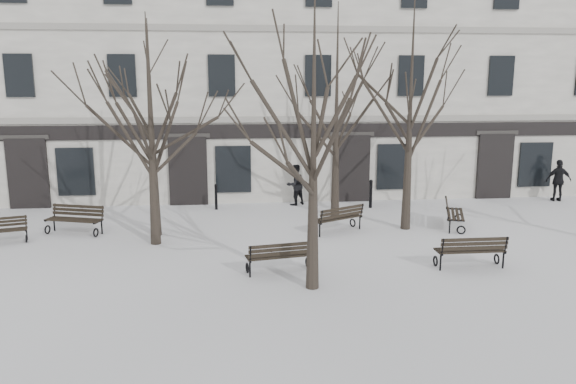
{
  "coord_description": "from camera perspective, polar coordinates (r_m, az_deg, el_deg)",
  "views": [
    {
      "loc": [
        -1.64,
        -15.74,
        5.23
      ],
      "look_at": [
        0.24,
        3.0,
        1.46
      ],
      "focal_mm": 35.0,
      "sensor_mm": 36.0,
      "label": 1
    }
  ],
  "objects": [
    {
      "name": "pedestrian_b",
      "position": [
        23.92,
        0.71,
        -1.3
      ],
      "size": [
        1.06,
        1.0,
        1.73
      ],
      "primitive_type": "imported",
      "rotation": [
        0.0,
        0.0,
        3.7
      ],
      "color": "black",
      "rests_on": "ground"
    },
    {
      "name": "building",
      "position": [
        28.75,
        -2.52,
        11.88
      ],
      "size": [
        40.4,
        10.2,
        11.4
      ],
      "color": "silver",
      "rests_on": "ground"
    },
    {
      "name": "bench_4",
      "position": [
        19.61,
        5.12,
        -2.61
      ],
      "size": [
        1.98,
        1.51,
        0.96
      ],
      "rotation": [
        0.0,
        0.0,
        3.65
      ],
      "color": "black",
      "rests_on": "ground"
    },
    {
      "name": "tree_5",
      "position": [
        21.39,
        4.99,
        10.72
      ],
      "size": [
        5.62,
        5.62,
        8.03
      ],
      "color": "black",
      "rests_on": "ground"
    },
    {
      "name": "bollard_a",
      "position": [
        23.13,
        -7.32,
        -0.4
      ],
      "size": [
        0.14,
        0.14,
        1.06
      ],
      "color": "black",
      "rests_on": "ground"
    },
    {
      "name": "bench_2",
      "position": [
        16.68,
        18.08,
        -5.63
      ],
      "size": [
        1.94,
        0.71,
        0.97
      ],
      "rotation": [
        0.0,
        0.0,
        3.14
      ],
      "color": "black",
      "rests_on": "ground"
    },
    {
      "name": "ground",
      "position": [
        16.67,
        0.2,
        -6.96
      ],
      "size": [
        100.0,
        100.0,
        0.0
      ],
      "primitive_type": "plane",
      "color": "white",
      "rests_on": "ground"
    },
    {
      "name": "bench_1",
      "position": [
        15.48,
        -0.83,
        -6.46
      ],
      "size": [
        1.91,
        0.97,
        0.92
      ],
      "rotation": [
        0.0,
        0.0,
        3.32
      ],
      "color": "black",
      "rests_on": "ground"
    },
    {
      "name": "tree_4",
      "position": [
        19.14,
        -13.78,
        8.75
      ],
      "size": [
        5.01,
        5.01,
        7.16
      ],
      "color": "black",
      "rests_on": "ground"
    },
    {
      "name": "tree_1",
      "position": [
        18.09,
        -13.91,
        8.78
      ],
      "size": [
        5.07,
        5.07,
        7.25
      ],
      "color": "black",
      "rests_on": "ground"
    },
    {
      "name": "bench_3",
      "position": [
        20.73,
        -20.82,
        -2.53
      ],
      "size": [
        2.05,
        1.26,
        0.98
      ],
      "rotation": [
        0.0,
        0.0,
        -0.31
      ],
      "color": "black",
      "rests_on": "ground"
    },
    {
      "name": "bollard_b",
      "position": [
        23.49,
        8.41,
        -0.08
      ],
      "size": [
        0.15,
        0.15,
        1.19
      ],
      "color": "black",
      "rests_on": "ground"
    },
    {
      "name": "tree_6",
      "position": [
        19.88,
        12.42,
        10.76
      ],
      "size": [
        5.74,
        5.74,
        8.2
      ],
      "color": "black",
      "rests_on": "ground"
    },
    {
      "name": "bench_5",
      "position": [
        21.05,
        16.41,
        -2.06
      ],
      "size": [
        1.3,
        2.02,
        0.97
      ],
      "rotation": [
        0.0,
        0.0,
        1.22
      ],
      "color": "black",
      "rests_on": "ground"
    },
    {
      "name": "tree_2",
      "position": [
        13.64,
        2.64,
        8.49
      ],
      "size": [
        5.11,
        5.11,
        7.3
      ],
      "color": "black",
      "rests_on": "ground"
    },
    {
      "name": "pedestrian_c",
      "position": [
        27.38,
        25.62,
        -0.82
      ],
      "size": [
        1.13,
        0.6,
        1.83
      ],
      "primitive_type": "imported",
      "rotation": [
        0.0,
        0.0,
        3.0
      ],
      "color": "black",
      "rests_on": "ground"
    }
  ]
}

